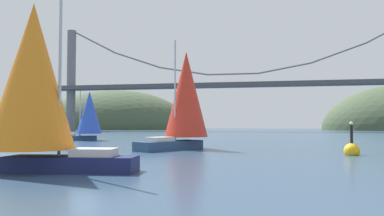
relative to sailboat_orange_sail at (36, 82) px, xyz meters
The scene contains 7 objects.
ground_plane 5.83m from the sailboat_orange_sail, 89.19° to the left, with size 360.00×360.00×0.00m, color #2D4760.
headland_left 149.57m from the sailboat_orange_sail, 111.56° to the left, with size 68.11×44.00×33.62m, color #425138.
suspension_bridge 99.64m from the sailboat_orange_sail, 89.97° to the left, with size 141.85×6.00×33.28m.
sailboat_orange_sail is the anchor object (origin of this frame).
sailboat_blue_spinnaker 34.60m from the sailboat_orange_sail, 112.53° to the left, with size 6.65×4.43×6.74m.
sailboat_scarlet_sail 17.57m from the sailboat_orange_sail, 78.94° to the left, with size 6.21×7.81×9.53m.
channel_buoy 21.35m from the sailboat_orange_sail, 38.14° to the left, with size 1.10×1.10×2.64m.
Camera 1 is at (10.71, -20.26, 2.21)m, focal length 35.99 mm.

